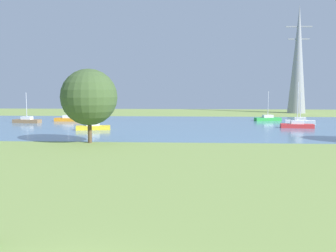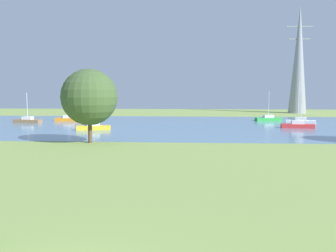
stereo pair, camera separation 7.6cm
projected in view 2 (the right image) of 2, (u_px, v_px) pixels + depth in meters
The scene contains 10 objects.
ground_plane at pixel (148, 155), 31.97m from camera, with size 160.00×160.00×0.00m, color #7F994C.
water_surface at pixel (168, 125), 59.79m from camera, with size 140.00×40.00×0.02m, color #577FA1.
sailboat_brown at pixel (28, 120), 63.92m from camera, with size 4.95×2.10×5.26m.
sailboat_white at pixel (301, 121), 62.00m from camera, with size 5.02×2.61×5.32m.
sailboat_red at pixel (298, 125), 55.16m from camera, with size 4.95×2.10×6.94m.
sailboat_yellow at pixel (94, 127), 52.51m from camera, with size 5.02×2.56×6.19m.
sailboat_orange at pixel (69, 119), 67.35m from camera, with size 4.84×1.62×7.97m.
sailboat_green at pixel (268, 119), 68.06m from camera, with size 4.99×2.35×5.51m.
tree_east_near at pixel (89, 97), 39.25m from camera, with size 6.06×6.06×7.97m.
electricity_pylon at pixel (299, 59), 90.63m from camera, with size 6.40×4.40×26.60m.
Camera 2 is at (3.72, -9.40, 5.65)m, focal length 39.16 mm.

